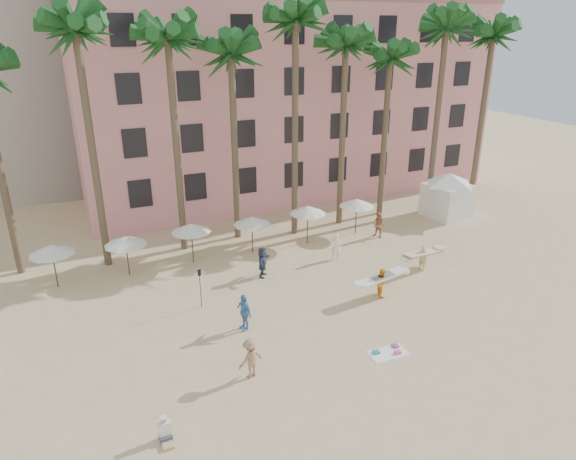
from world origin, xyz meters
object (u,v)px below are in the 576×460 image
(pink_hotel, at_px, (281,99))
(carrier_yellow, at_px, (423,256))
(cabana, at_px, (448,191))
(carrier_white, at_px, (382,281))

(pink_hotel, bearing_deg, carrier_yellow, -88.05)
(cabana, relative_size, carrier_yellow, 1.72)
(pink_hotel, distance_m, cabana, 16.71)
(carrier_yellow, bearing_deg, pink_hotel, 91.95)
(pink_hotel, xyz_separation_m, carrier_yellow, (0.69, -20.19, -7.09))
(carrier_white, bearing_deg, carrier_yellow, 23.27)
(carrier_yellow, bearing_deg, carrier_white, -156.73)
(pink_hotel, relative_size, cabana, 6.84)
(carrier_yellow, bearing_deg, cabana, 42.34)
(carrier_white, bearing_deg, cabana, 36.55)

